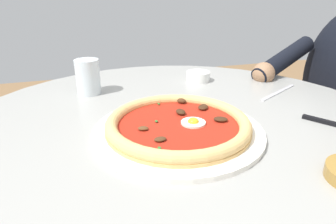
# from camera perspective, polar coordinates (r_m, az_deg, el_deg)

# --- Properties ---
(dining_table) EXTENTS (1.00, 1.00, 0.72)m
(dining_table) POSITION_cam_1_polar(r_m,az_deg,el_deg) (0.70, 2.26, -10.78)
(dining_table) COLOR #999993
(dining_table) RESTS_ON ground
(pizza_on_plate) EXTENTS (0.34, 0.34, 0.03)m
(pizza_on_plate) POSITION_cam_1_polar(r_m,az_deg,el_deg) (0.59, 1.95, -2.66)
(pizza_on_plate) COLOR white
(pizza_on_plate) RESTS_ON dining_table
(water_glass) EXTENTS (0.06, 0.06, 0.09)m
(water_glass) POSITION_cam_1_polar(r_m,az_deg,el_deg) (0.83, -15.11, 6.23)
(water_glass) COLOR silver
(water_glass) RESTS_ON dining_table
(ramekin_capers) EXTENTS (0.07, 0.07, 0.03)m
(ramekin_capers) POSITION_cam_1_polar(r_m,az_deg,el_deg) (0.93, 5.82, 6.91)
(ramekin_capers) COLOR white
(ramekin_capers) RESTS_ON dining_table
(fork_utensil) EXTENTS (0.09, 0.16, 0.00)m
(fork_utensil) POSITION_cam_1_polar(r_m,az_deg,el_deg) (0.87, 20.47, 3.58)
(fork_utensil) COLOR #BCBCC1
(fork_utensil) RESTS_ON dining_table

